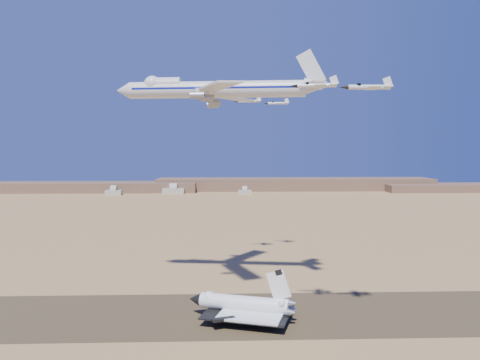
{
  "coord_description": "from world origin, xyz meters",
  "views": [
    {
      "loc": [
        10.26,
        -174.08,
        62.66
      ],
      "look_at": [
        16.77,
        8.0,
        50.67
      ],
      "focal_mm": 35.0,
      "sensor_mm": 36.0,
      "label": 1
    }
  ],
  "objects_px": {
    "carrier_747": "(210,89)",
    "crew_a": "(263,324)",
    "chase_jet_b": "(368,87)",
    "shuttle": "(243,305)",
    "crew_b": "(261,324)",
    "chase_jet_c": "(249,101)",
    "chase_jet_d": "(277,103)",
    "chase_jet_a": "(316,85)",
    "crew_c": "(271,324)"
  },
  "relations": [
    {
      "from": "shuttle",
      "to": "carrier_747",
      "type": "height_order",
      "value": "carrier_747"
    },
    {
      "from": "chase_jet_a",
      "to": "chase_jet_d",
      "type": "xyz_separation_m",
      "value": [
        0.58,
        109.72,
        5.15
      ]
    },
    {
      "from": "crew_a",
      "to": "chase_jet_c",
      "type": "height_order",
      "value": "chase_jet_c"
    },
    {
      "from": "chase_jet_a",
      "to": "crew_c",
      "type": "bearing_deg",
      "value": 144.48
    },
    {
      "from": "crew_c",
      "to": "chase_jet_c",
      "type": "bearing_deg",
      "value": -27.42
    },
    {
      "from": "carrier_747",
      "to": "crew_a",
      "type": "distance_m",
      "value": 96.38
    },
    {
      "from": "shuttle",
      "to": "crew_a",
      "type": "xyz_separation_m",
      "value": [
        6.82,
        -7.03,
        -4.4
      ]
    },
    {
      "from": "chase_jet_b",
      "to": "crew_a",
      "type": "bearing_deg",
      "value": 154.06
    },
    {
      "from": "crew_b",
      "to": "crew_c",
      "type": "xyz_separation_m",
      "value": [
        3.59,
        0.44,
        -0.12
      ]
    },
    {
      "from": "carrier_747",
      "to": "shuttle",
      "type": "bearing_deg",
      "value": -59.89
    },
    {
      "from": "crew_b",
      "to": "carrier_747",
      "type": "bearing_deg",
      "value": 23.37
    },
    {
      "from": "crew_a",
      "to": "chase_jet_b",
      "type": "height_order",
      "value": "chase_jet_b"
    },
    {
      "from": "crew_b",
      "to": "crew_a",
      "type": "bearing_deg",
      "value": -85.62
    },
    {
      "from": "crew_a",
      "to": "chase_jet_a",
      "type": "distance_m",
      "value": 84.31
    },
    {
      "from": "chase_jet_b",
      "to": "chase_jet_d",
      "type": "bearing_deg",
      "value": 99.9
    },
    {
      "from": "shuttle",
      "to": "chase_jet_d",
      "type": "bearing_deg",
      "value": 92.88
    },
    {
      "from": "crew_a",
      "to": "chase_jet_a",
      "type": "height_order",
      "value": "chase_jet_a"
    },
    {
      "from": "carrier_747",
      "to": "crew_c",
      "type": "xyz_separation_m",
      "value": [
        22.31,
        -36.86,
        -86.87
      ]
    },
    {
      "from": "carrier_747",
      "to": "crew_a",
      "type": "height_order",
      "value": "carrier_747"
    },
    {
      "from": "chase_jet_c",
      "to": "carrier_747",
      "type": "bearing_deg",
      "value": -103.57
    },
    {
      "from": "chase_jet_d",
      "to": "carrier_747",
      "type": "bearing_deg",
      "value": -113.55
    },
    {
      "from": "crew_a",
      "to": "carrier_747",
      "type": "bearing_deg",
      "value": 18.96
    },
    {
      "from": "chase_jet_a",
      "to": "chase_jet_b",
      "type": "bearing_deg",
      "value": 1.27
    },
    {
      "from": "crew_a",
      "to": "chase_jet_a",
      "type": "relative_size",
      "value": 0.12
    },
    {
      "from": "crew_c",
      "to": "chase_jet_a",
      "type": "xyz_separation_m",
      "value": [
        12.39,
        -13.83,
        81.91
      ]
    },
    {
      "from": "shuttle",
      "to": "chase_jet_d",
      "type": "relative_size",
      "value": 2.92
    },
    {
      "from": "crew_b",
      "to": "chase_jet_c",
      "type": "xyz_separation_m",
      "value": [
        0.16,
        87.41,
        87.08
      ]
    },
    {
      "from": "crew_b",
      "to": "chase_jet_a",
      "type": "height_order",
      "value": "chase_jet_a"
    },
    {
      "from": "crew_a",
      "to": "chase_jet_d",
      "type": "bearing_deg",
      "value": -17.95
    },
    {
      "from": "crew_c",
      "to": "chase_jet_d",
      "type": "bearing_deg",
      "value": -37.38
    },
    {
      "from": "shuttle",
      "to": "carrier_747",
      "type": "xyz_separation_m",
      "value": [
        -12.58,
        30.17,
        82.37
      ]
    },
    {
      "from": "chase_jet_c",
      "to": "chase_jet_d",
      "type": "height_order",
      "value": "chase_jet_c"
    },
    {
      "from": "chase_jet_b",
      "to": "chase_jet_c",
      "type": "xyz_separation_m",
      "value": [
        -31.45,
        103.93,
        6.13
      ]
    },
    {
      "from": "shuttle",
      "to": "chase_jet_c",
      "type": "distance_m",
      "value": 115.44
    },
    {
      "from": "chase_jet_b",
      "to": "chase_jet_d",
      "type": "height_order",
      "value": "chase_jet_d"
    },
    {
      "from": "chase_jet_a",
      "to": "chase_jet_c",
      "type": "height_order",
      "value": "chase_jet_c"
    },
    {
      "from": "crew_a",
      "to": "chase_jet_c",
      "type": "distance_m",
      "value": 123.33
    },
    {
      "from": "crew_a",
      "to": "chase_jet_a",
      "type": "xyz_separation_m",
      "value": [
        15.3,
        -13.48,
        81.81
      ]
    },
    {
      "from": "carrier_747",
      "to": "crew_b",
      "type": "relative_size",
      "value": 48.93
    },
    {
      "from": "chase_jet_a",
      "to": "carrier_747",
      "type": "bearing_deg",
      "value": 137.02
    },
    {
      "from": "crew_c",
      "to": "chase_jet_d",
      "type": "distance_m",
      "value": 130.17
    },
    {
      "from": "shuttle",
      "to": "crew_c",
      "type": "relative_size",
      "value": 26.02
    },
    {
      "from": "carrier_747",
      "to": "chase_jet_d",
      "type": "distance_m",
      "value": 68.78
    },
    {
      "from": "chase_jet_b",
      "to": "crew_b",
      "type": "bearing_deg",
      "value": 154.7
    },
    {
      "from": "shuttle",
      "to": "carrier_747",
      "type": "distance_m",
      "value": 88.62
    },
    {
      "from": "crew_a",
      "to": "crew_b",
      "type": "height_order",
      "value": "crew_b"
    },
    {
      "from": "carrier_747",
      "to": "chase_jet_a",
      "type": "distance_m",
      "value": 61.62
    },
    {
      "from": "shuttle",
      "to": "chase_jet_b",
      "type": "relative_size",
      "value": 2.46
    },
    {
      "from": "chase_jet_a",
      "to": "chase_jet_d",
      "type": "relative_size",
      "value": 1.09
    },
    {
      "from": "carrier_747",
      "to": "chase_jet_a",
      "type": "xyz_separation_m",
      "value": [
        34.7,
        -50.68,
        -4.96
      ]
    }
  ]
}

